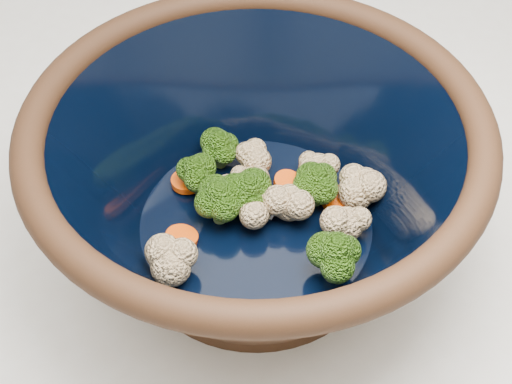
% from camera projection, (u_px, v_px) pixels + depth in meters
% --- Properties ---
extents(mixing_bowl, '(0.47, 0.47, 0.17)m').
position_uv_depth(mixing_bowl, '(256.00, 179.00, 0.60)').
color(mixing_bowl, black).
rests_on(mixing_bowl, counter).
extents(vegetable_pile, '(0.21, 0.21, 0.06)m').
position_uv_depth(vegetable_pile, '(268.00, 197.00, 0.63)').
color(vegetable_pile, '#608442').
rests_on(vegetable_pile, mixing_bowl).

